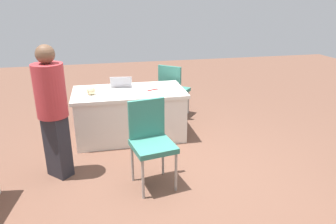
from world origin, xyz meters
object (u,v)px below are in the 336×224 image
chair_tucked_right (151,138)px  person_attendee_standing (52,107)px  yarn_ball (91,90)px  chair_aisle (173,88)px  scissors_red (153,90)px  laptop_silver (121,89)px  table_foreground (130,114)px

chair_tucked_right → person_attendee_standing: bearing=-31.5°
chair_tucked_right → yarn_ball: (0.64, -1.25, 0.23)m
person_attendee_standing → yarn_ball: bearing=109.6°
chair_aisle → scissors_red: 0.91m
chair_aisle → chair_tucked_right: bearing=-70.4°
chair_tucked_right → laptop_silver: bearing=-91.1°
person_attendee_standing → scissors_red: bearing=79.7°
person_attendee_standing → yarn_ball: size_ratio=12.59×
chair_tucked_right → laptop_silver: chair_tucked_right is taller
chair_tucked_right → person_attendee_standing: size_ratio=0.62×
chair_tucked_right → laptop_silver: size_ratio=2.80×
table_foreground → person_attendee_standing: bearing=44.5°
table_foreground → person_attendee_standing: (0.95, 0.93, 0.50)m
scissors_red → laptop_silver: bearing=-23.4°
chair_tucked_right → yarn_ball: size_ratio=7.83×
table_foreground → yarn_ball: 0.69m
chair_aisle → person_attendee_standing: (1.78, 1.63, 0.33)m
laptop_silver → yarn_ball: laptop_silver is taller
laptop_silver → table_foreground: bearing=-154.2°
table_foreground → laptop_silver: size_ratio=4.70×
scissors_red → yarn_ball: bearing=-19.6°
chair_aisle → scissors_red: (0.48, 0.74, 0.20)m
chair_tucked_right → scissors_red: size_ratio=5.41×
chair_aisle → laptop_silver: (0.94, 0.73, 0.24)m
yarn_ball → chair_tucked_right: bearing=117.2°
table_foreground → yarn_ball: size_ratio=13.16×
person_attendee_standing → scissors_red: size_ratio=8.69×
laptop_silver → scissors_red: laptop_silver is taller
laptop_silver → scissors_red: 0.46m
table_foreground → scissors_red: (-0.35, 0.05, 0.37)m
person_attendee_standing → laptop_silver: person_attendee_standing is taller
chair_tucked_right → chair_aisle: size_ratio=1.04×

